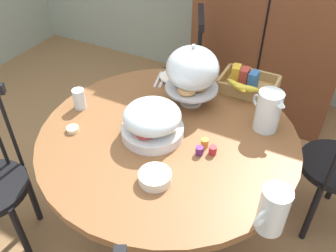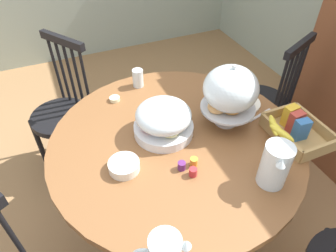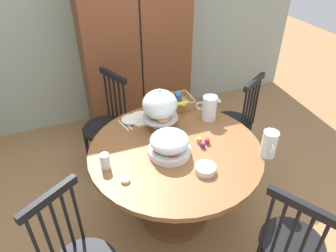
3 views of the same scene
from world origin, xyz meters
name	(u,v)px [view 3 (image 3 of 3)]	position (x,y,z in m)	size (l,w,h in m)	color
ground_plane	(170,218)	(0.00, 0.00, 0.00)	(10.00, 10.00, 0.00)	#997047
wall_back	(108,8)	(0.00, 1.83, 1.30)	(4.80, 0.06, 2.60)	#9EAD9E
wooden_armoire	(134,45)	(0.18, 1.50, 0.98)	(1.18, 0.60, 1.96)	brown
dining_table	(175,169)	(0.05, 0.02, 0.54)	(1.26, 1.26, 0.74)	brown
windsor_chair_near_window	(290,247)	(0.48, -0.81, 0.45)	(0.45, 0.45, 0.97)	black
windsor_chair_by_cabinet	(233,124)	(0.85, 0.49, 0.45)	(0.46, 0.46, 0.97)	black
windsor_chair_facing_door	(107,127)	(-0.31, 0.88, 0.45)	(0.44, 0.44, 0.97)	black
pastry_stand_with_dome	(160,106)	(0.03, 0.31, 0.94)	(0.28, 0.28, 0.34)	silver
fruit_platter_covered	(169,144)	(-0.02, -0.02, 0.83)	(0.30, 0.30, 0.18)	silver
orange_juice_pitcher	(269,145)	(0.62, -0.28, 0.83)	(0.11, 0.18, 0.20)	silver
milk_pitcher	(209,109)	(0.45, 0.28, 0.83)	(0.18, 0.13, 0.21)	silver
cereal_basket	(174,102)	(0.26, 0.56, 0.78)	(0.32, 0.30, 0.12)	tan
china_plate_large	(142,118)	(-0.07, 0.48, 0.75)	(0.22, 0.22, 0.01)	white
china_plate_small	(131,119)	(-0.16, 0.48, 0.76)	(0.15, 0.15, 0.01)	white
cereal_bowl	(205,169)	(0.14, -0.28, 0.76)	(0.14, 0.14, 0.04)	white
drinking_glass	(105,161)	(-0.47, 0.00, 0.80)	(0.06, 0.06, 0.11)	silver
butter_dish	(125,180)	(-0.38, -0.17, 0.75)	(0.06, 0.06, 0.02)	beige
jam_jar_strawberry	(207,141)	(0.29, -0.01, 0.76)	(0.04, 0.04, 0.04)	#B7282D
jam_jar_apricot	(199,140)	(0.24, 0.02, 0.76)	(0.04, 0.04, 0.04)	orange
jam_jar_grape	(203,145)	(0.24, -0.04, 0.76)	(0.04, 0.04, 0.04)	#5B2366
table_knife	(127,124)	(-0.21, 0.44, 0.74)	(0.17, 0.01, 0.01)	silver
dinner_fork	(123,126)	(-0.23, 0.43, 0.74)	(0.17, 0.01, 0.01)	silver
soup_spoon	(156,114)	(0.07, 0.51, 0.74)	(0.17, 0.01, 0.01)	silver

